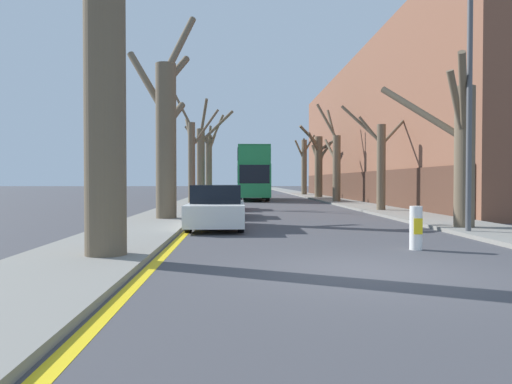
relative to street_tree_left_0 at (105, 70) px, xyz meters
The scene contains 21 objects.
ground_plane 6.44m from the street_tree_left_0, 15.08° to the right, with size 300.00×300.00×0.00m, color #424247.
sidewalk_left 48.80m from the street_tree_left_0, 90.59° to the left, with size 2.70×120.00×0.12m, color gray.
sidewalk_right 49.91m from the street_tree_left_0, 77.82° to the left, with size 2.70×120.00×0.12m, color gray.
building_facade_right 35.27m from the street_tree_left_0, 61.43° to the left, with size 10.08×45.15×11.41m.
kerb_line_stripe 48.81m from the street_tree_left_0, 88.78° to the left, with size 0.24×120.00×0.01m, color yellow.
street_tree_left_0 is the anchor object (origin of this frame).
street_tree_left_1 10.23m from the street_tree_left_0, 91.20° to the left, with size 2.97×2.19×8.70m.
street_tree_left_2 19.26m from the street_tree_left_0, 90.02° to the left, with size 2.89×2.34×7.20m.
street_tree_left_3 29.74m from the street_tree_left_0, 90.31° to the left, with size 3.95×2.05×7.95m.
street_tree_left_4 39.08m from the street_tree_left_0, 90.12° to the left, with size 2.67×5.23×8.05m.
street_tree_right_0 11.60m from the street_tree_left_0, 30.73° to the left, with size 3.10×3.92×5.52m.
street_tree_right_1 18.66m from the street_tree_left_0, 57.14° to the left, with size 3.71×2.02×5.70m.
street_tree_right_2 28.30m from the street_tree_left_0, 69.48° to the left, with size 1.73×2.22×7.39m.
street_tree_right_3 37.36m from the street_tree_left_0, 74.16° to the left, with size 3.59×2.44×6.68m.
street_tree_right_4 46.53m from the street_tree_left_0, 77.38° to the left, with size 2.35×2.69×6.79m.
double_decker_bus 32.68m from the street_tree_left_0, 83.03° to the left, with size 2.56×10.14×4.41m.
parked_car_0 7.85m from the street_tree_left_0, 74.41° to the left, with size 1.86×4.43×1.48m.
parked_car_1 12.91m from the street_tree_left_0, 81.09° to the left, with size 1.79×4.19×1.29m.
parked_car_2 18.53m from the street_tree_left_0, 83.91° to the left, with size 1.75×4.06×1.40m.
lamp_post 10.50m from the street_tree_left_0, 25.73° to the left, with size 1.40×0.20×7.31m.
traffic_bollard 7.72m from the street_tree_left_0, 11.78° to the left, with size 0.29×0.30×1.03m.
Camera 1 is at (-2.37, -8.73, 1.61)m, focal length 35.00 mm.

